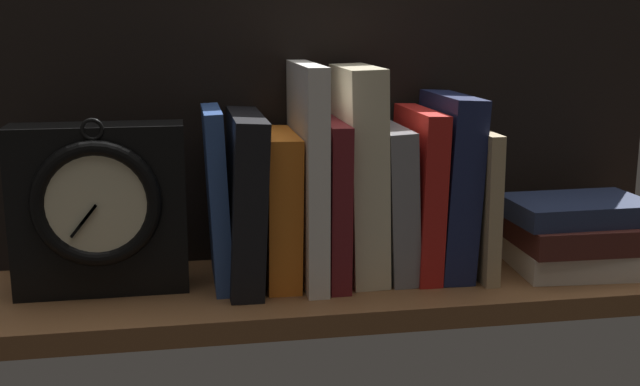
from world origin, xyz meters
TOP-DOWN VIEW (x-y plane):
  - ground_plane at (0.00, 0.00)cm, footprint 83.38×22.42cm
  - back_panel at (0.00, 10.61)cm, footprint 83.38×1.20cm
  - book_blue_modern at (-15.70, 1.62)cm, footprint 2.71×12.28cm
  - book_black_skeptic at (-12.62, 1.62)cm, footprint 4.59×16.78cm
  - book_orange_pandolfini at (-8.66, 1.62)cm, footprint 4.00×13.40cm
  - book_white_catcher at (-5.33, 1.62)cm, footprint 2.38×16.58cm
  - book_maroon_dawkins at (-2.71, 1.62)cm, footprint 2.40×15.55cm
  - book_cream_twain at (0.78, 1.62)cm, footprint 4.75×13.17cm
  - book_gray_chess at (4.71, 1.62)cm, footprint 3.99×13.27cm
  - book_red_requiem at (7.96, 1.62)cm, footprint 3.15×14.03cm
  - book_navy_bierce at (11.54, 1.62)cm, footprint 4.75×14.04cm
  - book_tan_shortstories at (14.57, 1.62)cm, footprint 1.82×16.25cm
  - framed_clock at (-28.54, 0.38)cm, footprint 18.71×7.06cm
  - book_stack_side at (27.74, -0.87)cm, footprint 18.79×14.63cm

SIDE VIEW (x-z plane):
  - ground_plane at x=0.00cm, z-range -2.50..0.00cm
  - book_stack_side at x=27.74cm, z-range -0.09..8.57cm
  - book_orange_pandolfini at x=-8.66cm, z-range -0.03..17.23cm
  - book_tan_shortstories at x=14.57cm, z-range -0.01..17.30cm
  - book_gray_chess at x=4.71cm, z-range -0.06..17.67cm
  - book_maroon_dawkins at x=-2.71cm, z-range -0.01..18.58cm
  - framed_clock at x=-28.54cm, z-range -0.31..19.46cm
  - book_black_skeptic at x=-12.62cm, z-range -0.08..19.46cm
  - book_red_requiem at x=7.96cm, z-range -0.03..19.54cm
  - book_blue_modern at x=-15.70cm, z-range -0.03..20.13cm
  - book_navy_bierce at x=11.54cm, z-range -0.07..21.23cm
  - book_cream_twain at x=0.78cm, z-range -0.05..24.59cm
  - book_white_catcher at x=-5.33cm, z-range 0.00..24.93cm
  - back_panel at x=0.00cm, z-range 0.00..35.21cm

